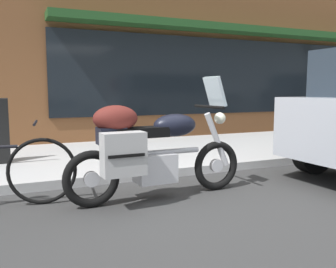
% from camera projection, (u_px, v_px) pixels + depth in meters
% --- Properties ---
extents(ground_plane, '(80.00, 80.00, 0.00)m').
position_uv_depth(ground_plane, '(201.00, 206.00, 3.85)').
color(ground_plane, '#333333').
extents(storefront_building, '(19.56, 0.90, 6.90)m').
position_uv_depth(storefront_building, '(305.00, 11.00, 9.95)').
color(storefront_building, brown).
rests_on(storefront_building, ground_plane).
extents(touring_motorcycle, '(2.15, 0.72, 1.38)m').
position_uv_depth(touring_motorcycle, '(149.00, 147.00, 3.97)').
color(touring_motorcycle, black).
rests_on(touring_motorcycle, ground_plane).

